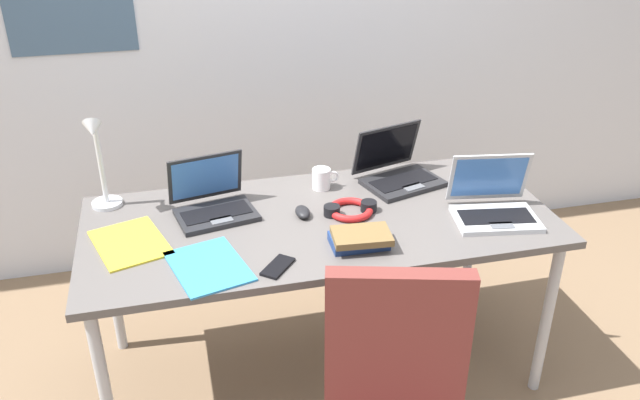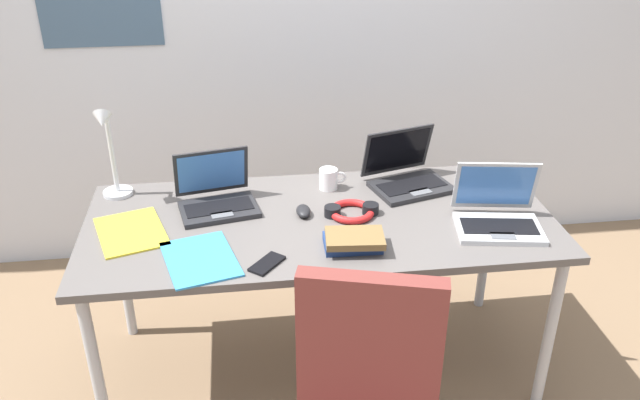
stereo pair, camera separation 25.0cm
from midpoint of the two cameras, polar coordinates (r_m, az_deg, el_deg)
name	(u,v)px [view 2 (the right image)]	position (r m, az deg, el deg)	size (l,w,h in m)	color
ground_plane	(320,366)	(2.97, 2.48, -14.20)	(12.00, 12.00, 0.00)	#7A6047
wall_back	(291,11)	(3.37, -0.34, 16.01)	(6.00, 0.13, 2.60)	silver
desk	(320,231)	(2.57, 2.79, -2.78)	(1.80, 0.80, 0.74)	#595451
desk_lamp	(110,154)	(2.69, -15.19, 3.83)	(0.12, 0.18, 0.40)	silver
laptop_by_keyboard	(217,197)	(2.61, -6.23, 0.16)	(0.34, 0.30, 0.22)	#232326
laptop_back_left	(407,176)	(2.81, 10.08, 2.04)	(0.38, 0.35, 0.23)	#232326
laptop_near_mouse	(498,215)	(2.59, 17.82, -1.32)	(0.35, 0.32, 0.23)	#B7BABC
computer_mouse	(303,211)	(2.55, 1.36, -1.03)	(0.06, 0.10, 0.03)	black
cell_phone	(267,264)	(2.26, -1.44, -5.62)	(0.06, 0.14, 0.01)	black
headphones	(352,211)	(2.57, 5.54, -1.04)	(0.21, 0.18, 0.04)	red
pill_bottle	(497,183)	(2.85, 17.50, 1.32)	(0.04, 0.04, 0.08)	gold
book_stack	(354,241)	(2.35, 5.98, -3.60)	(0.22, 0.16, 0.06)	navy
paper_folder_center	(200,259)	(2.30, -7.27, -5.18)	(0.23, 0.31, 0.01)	#338CC6
paper_folder_near_mouse	(131,232)	(2.51, -13.32, -2.77)	(0.23, 0.31, 0.01)	gold
coffee_mug	(329,179)	(2.75, 3.38, 1.77)	(0.11, 0.08, 0.09)	white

